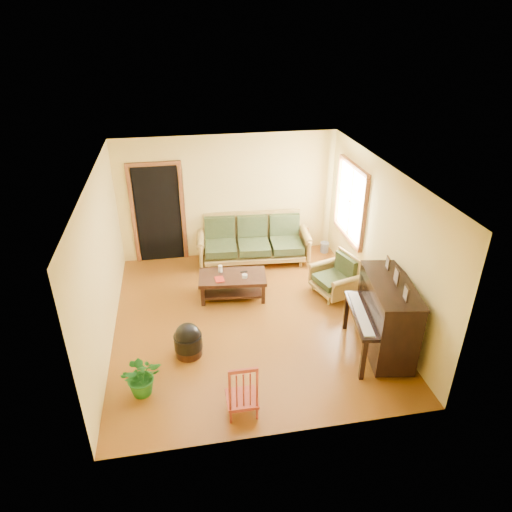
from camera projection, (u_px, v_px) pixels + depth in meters
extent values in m
plane|color=#5E310C|center=(248.00, 318.00, 7.90)|extent=(5.00, 5.00, 0.00)
cube|color=black|center=(158.00, 215.00, 9.34)|extent=(1.08, 0.16, 2.05)
cube|color=white|center=(351.00, 202.00, 8.67)|extent=(0.12, 1.36, 1.46)
cube|color=olive|center=(254.00, 240.00, 9.49)|extent=(2.35, 1.13, 0.98)
cube|color=black|center=(233.00, 286.00, 8.41)|extent=(1.28, 0.79, 0.44)
cube|color=olive|center=(334.00, 276.00, 8.40)|extent=(0.94, 0.97, 0.79)
cube|color=black|center=(386.00, 318.00, 6.84)|extent=(1.03, 1.51, 1.24)
cylinder|color=black|center=(188.00, 343.00, 6.97)|extent=(0.56, 0.56, 0.41)
cube|color=maroon|center=(242.00, 386.00, 5.86)|extent=(0.40, 0.44, 0.86)
cube|color=#BD863F|center=(300.00, 238.00, 10.10)|extent=(0.41, 0.25, 0.55)
cylinder|color=#344F9D|center=(324.00, 247.00, 10.05)|extent=(0.23, 0.23, 0.23)
imported|color=#1B601D|center=(142.00, 376.00, 6.21)|extent=(0.61, 0.54, 0.61)
imported|color=maroon|center=(215.00, 280.00, 8.15)|extent=(0.18, 0.23, 0.02)
cylinder|color=white|center=(220.00, 269.00, 8.39)|extent=(0.10, 0.10, 0.13)
cylinder|color=silver|center=(245.00, 276.00, 8.23)|extent=(0.10, 0.10, 0.07)
cube|color=black|center=(244.00, 272.00, 8.42)|extent=(0.14, 0.04, 0.01)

